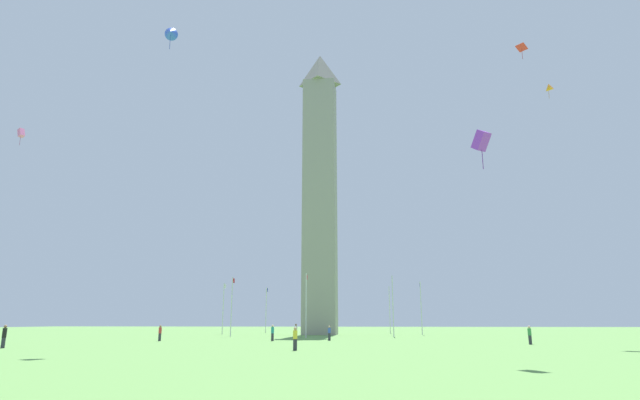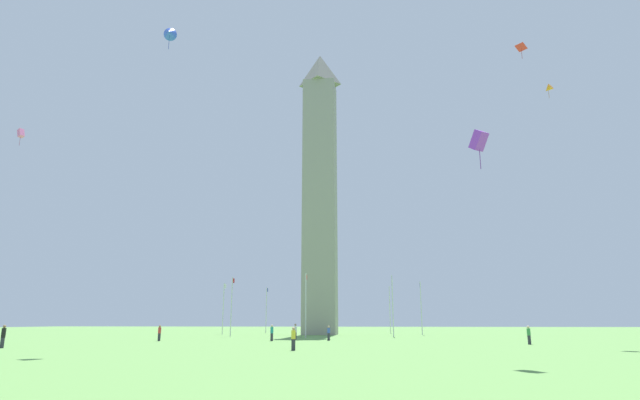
{
  "view_description": "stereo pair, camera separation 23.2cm",
  "coord_description": "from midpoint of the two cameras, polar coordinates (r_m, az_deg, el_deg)",
  "views": [
    {
      "loc": [
        -82.62,
        -9.4,
        2.03
      ],
      "look_at": [
        0.0,
        0.0,
        21.97
      ],
      "focal_mm": 28.53,
      "sensor_mm": 36.0,
      "label": 1
    },
    {
      "loc": [
        -82.6,
        -9.64,
        2.03
      ],
      "look_at": [
        0.0,
        0.0,
        21.97
      ],
      "focal_mm": 28.53,
      "sensor_mm": 36.0,
      "label": 2
    }
  ],
  "objects": [
    {
      "name": "flagpole_se",
      "position": [
        74.38,
        -9.96,
        -11.38
      ],
      "size": [
        1.12,
        0.14,
        8.24
      ],
      "color": "silver",
      "rests_on": "ground"
    },
    {
      "name": "kite_pink_box",
      "position": [
        66.32,
        -30.6,
        6.5
      ],
      "size": [
        0.8,
        0.95,
        1.99
      ],
      "color": "pink"
    },
    {
      "name": "person_green_shirt",
      "position": [
        51.75,
        22.35,
        -13.84
      ],
      "size": [
        0.32,
        0.32,
        1.66
      ],
      "rotation": [
        0.0,
        0.0,
        0.41
      ],
      "color": "#2D2D38",
      "rests_on": "ground"
    },
    {
      "name": "obelisk_monument",
      "position": [
        86.11,
        -0.08,
        1.59
      ],
      "size": [
        5.37,
        5.37,
        48.83
      ],
      "color": "gray",
      "rests_on": "ground"
    },
    {
      "name": "kite_orange_delta",
      "position": [
        79.69,
        24.16,
        11.29
      ],
      "size": [
        1.63,
        1.62,
        2.08
      ],
      "color": "orange"
    },
    {
      "name": "person_teal_shirt",
      "position": [
        56.94,
        -5.47,
        -14.62
      ],
      "size": [
        0.32,
        0.32,
        1.7
      ],
      "rotation": [
        0.0,
        0.0,
        -0.58
      ],
      "color": "#2D2D38",
      "rests_on": "ground"
    },
    {
      "name": "flagpole_n",
      "position": [
        99.14,
        1.0,
        -12.05
      ],
      "size": [
        1.12,
        0.14,
        8.24
      ],
      "color": "silver",
      "rests_on": "ground"
    },
    {
      "name": "person_yellow_shirt",
      "position": [
        38.24,
        -2.99,
        -15.28
      ],
      "size": [
        0.32,
        0.32,
        1.65
      ],
      "rotation": [
        0.0,
        0.0,
        0.05
      ],
      "color": "#2D2D38",
      "rests_on": "ground"
    },
    {
      "name": "kite_red_diamond",
      "position": [
        66.29,
        21.58,
        15.59
      ],
      "size": [
        1.45,
        1.45,
        1.77
      ],
      "color": "red"
    },
    {
      "name": "flagpole_ne",
      "position": [
        96.28,
        -6.13,
        -11.93
      ],
      "size": [
        1.12,
        0.14,
        8.24
      ],
      "color": "silver",
      "rests_on": "ground"
    },
    {
      "name": "flagpole_w",
      "position": [
        82.96,
        11.19,
        -11.52
      ],
      "size": [
        1.12,
        0.14,
        8.24
      ],
      "color": "silver",
      "rests_on": "ground"
    },
    {
      "name": "ground_plane",
      "position": [
        83.18,
        -0.08,
        -14.88
      ],
      "size": [
        260.0,
        260.0,
        0.0
      ],
      "primitive_type": "plane",
      "color": "#609347"
    },
    {
      "name": "person_blue_shirt",
      "position": [
        57.83,
        0.94,
        -14.71
      ],
      "size": [
        0.32,
        0.32,
        1.6
      ],
      "rotation": [
        0.0,
        0.0,
        0.39
      ],
      "color": "#2D2D38",
      "rests_on": "ground"
    },
    {
      "name": "kite_blue_delta",
      "position": [
        52.91,
        -16.53,
        17.56
      ],
      "size": [
        1.73,
        1.61,
        2.49
      ],
      "color": "blue"
    },
    {
      "name": "kite_purple_box",
      "position": [
        31.91,
        17.43,
        6.36
      ],
      "size": [
        1.3,
        1.18,
        2.42
      ],
      "color": "purple"
    },
    {
      "name": "person_black_shirt",
      "position": [
        48.32,
        -32.05,
        -12.86
      ],
      "size": [
        0.32,
        0.32,
        1.78
      ],
      "rotation": [
        0.0,
        0.0,
        0.06
      ],
      "color": "#2D2D38",
      "rests_on": "ground"
    },
    {
      "name": "flagpole_e",
      "position": [
        86.55,
        -10.87,
        -11.61
      ],
      "size": [
        1.12,
        0.14,
        8.24
      ],
      "color": "silver",
      "rests_on": "ground"
    },
    {
      "name": "flagpole_s",
      "position": [
        67.41,
        -1.66,
        -11.37
      ],
      "size": [
        1.12,
        0.14,
        8.24
      ],
      "color": "silver",
      "rests_on": "ground"
    },
    {
      "name": "flagpole_nw",
      "position": [
        94.02,
        7.74,
        -11.85
      ],
      "size": [
        1.12,
        0.14,
        8.24
      ],
      "color": "silver",
      "rests_on": "ground"
    },
    {
      "name": "person_white_shirt",
      "position": [
        61.14,
        -2.84,
        -14.54
      ],
      "size": [
        0.32,
        0.32,
        1.79
      ],
      "rotation": [
        0.0,
        0.0,
        -0.3
      ],
      "color": "#2D2D38",
      "rests_on": "ground"
    },
    {
      "name": "flagpole_sw",
      "position": [
        71.43,
        8.08,
        -11.36
      ],
      "size": [
        1.12,
        0.14,
        8.24
      ],
      "color": "silver",
      "rests_on": "ground"
    },
    {
      "name": "person_red_shirt",
      "position": [
        59.04,
        -17.62,
        -14.04
      ],
      "size": [
        0.32,
        0.32,
        1.67
      ],
      "rotation": [
        0.0,
        0.0,
        -0.18
      ],
      "color": "#2D2D38",
      "rests_on": "ground"
    }
  ]
}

